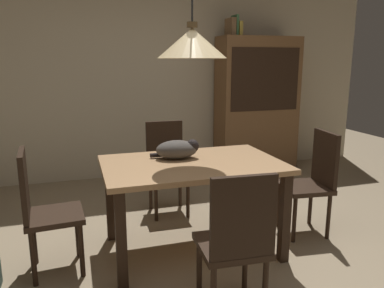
{
  "coord_description": "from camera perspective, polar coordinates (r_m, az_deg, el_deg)",
  "views": [
    {
      "loc": [
        -0.96,
        -2.34,
        1.53
      ],
      "look_at": [
        -0.04,
        0.58,
        0.85
      ],
      "focal_mm": 35.05,
      "sensor_mm": 36.0,
      "label": 1
    }
  ],
  "objects": [
    {
      "name": "ground",
      "position": [
        2.96,
        4.37,
        -18.68
      ],
      "size": [
        10.0,
        10.0,
        0.0
      ],
      "primitive_type": "plane",
      "color": "#998466"
    },
    {
      "name": "back_wall",
      "position": [
        5.09,
        -6.68,
        11.51
      ],
      "size": [
        6.4,
        0.1,
        2.9
      ],
      "primitive_type": "cube",
      "color": "beige",
      "rests_on": "ground"
    },
    {
      "name": "dining_table",
      "position": [
        2.99,
        0.02,
        -4.63
      ],
      "size": [
        1.4,
        0.9,
        0.75
      ],
      "color": "tan",
      "rests_on": "ground"
    },
    {
      "name": "chair_right_side",
      "position": [
        3.52,
        17.95,
        -4.97
      ],
      "size": [
        0.44,
        0.44,
        0.93
      ],
      "color": "black",
      "rests_on": "ground"
    },
    {
      "name": "chair_left_side",
      "position": [
        2.92,
        -21.86,
        -8.87
      ],
      "size": [
        0.43,
        0.43,
        0.93
      ],
      "color": "black",
      "rests_on": "ground"
    },
    {
      "name": "chair_near_front",
      "position": [
        2.28,
        6.74,
        -14.17
      ],
      "size": [
        0.43,
        0.43,
        0.93
      ],
      "color": "black",
      "rests_on": "ground"
    },
    {
      "name": "chair_far_back",
      "position": [
        3.84,
        -3.88,
        -2.9
      ],
      "size": [
        0.41,
        0.41,
        0.93
      ],
      "color": "black",
      "rests_on": "ground"
    },
    {
      "name": "cat_sleeping",
      "position": [
        3.06,
        -2.14,
        -0.8
      ],
      "size": [
        0.39,
        0.25,
        0.16
      ],
      "color": "#4C4742",
      "rests_on": "dining_table"
    },
    {
      "name": "pendant_lamp",
      "position": [
        2.86,
        0.02,
        15.16
      ],
      "size": [
        0.52,
        0.52,
        1.3
      ],
      "color": "beige"
    },
    {
      "name": "hutch_bookcase",
      "position": [
        5.28,
        9.79,
        5.35
      ],
      "size": [
        1.12,
        0.45,
        1.85
      ],
      "color": "brown",
      "rests_on": "ground"
    },
    {
      "name": "book_brown_thick",
      "position": [
        5.09,
        5.86,
        17.29
      ],
      "size": [
        0.06,
        0.24,
        0.22
      ],
      "primitive_type": "cube",
      "color": "brown",
      "rests_on": "hutch_bookcase"
    },
    {
      "name": "book_green_slim",
      "position": [
        5.11,
        6.52,
        17.47
      ],
      "size": [
        0.03,
        0.2,
        0.26
      ],
      "primitive_type": "cube",
      "color": "#427A4C",
      "rests_on": "hutch_bookcase"
    },
    {
      "name": "book_yellow_short",
      "position": [
        5.13,
        7.05,
        16.99
      ],
      "size": [
        0.04,
        0.2,
        0.18
      ],
      "primitive_type": "cube",
      "color": "gold",
      "rests_on": "hutch_bookcase"
    }
  ]
}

